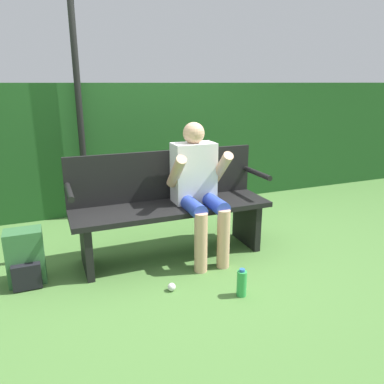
# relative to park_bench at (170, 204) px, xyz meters

# --- Properties ---
(ground_plane) EXTENTS (40.00, 40.00, 0.00)m
(ground_plane) POSITION_rel_park_bench_xyz_m (0.00, -0.07, -0.48)
(ground_plane) COLOR #4C7A38
(hedge_back) EXTENTS (12.00, 0.48, 1.54)m
(hedge_back) POSITION_rel_park_bench_xyz_m (0.00, 1.60, 0.29)
(hedge_back) COLOR #1E4C1E
(hedge_back) RESTS_ON ground
(park_bench) EXTENTS (1.77, 0.50, 0.94)m
(park_bench) POSITION_rel_park_bench_xyz_m (0.00, 0.00, 0.00)
(park_bench) COLOR black
(park_bench) RESTS_ON ground
(person_seated) EXTENTS (0.52, 0.58, 1.21)m
(person_seated) POSITION_rel_park_bench_xyz_m (0.23, -0.13, 0.19)
(person_seated) COLOR silver
(person_seated) RESTS_ON ground
(backpack) EXTENTS (0.28, 0.26, 0.44)m
(backpack) POSITION_rel_park_bench_xyz_m (-1.24, -0.10, -0.27)
(backpack) COLOR #336638
(backpack) RESTS_ON ground
(water_bottle) EXTENTS (0.07, 0.07, 0.22)m
(water_bottle) POSITION_rel_park_bench_xyz_m (0.26, -0.90, -0.38)
(water_bottle) COLOR green
(water_bottle) RESTS_ON ground
(signpost) EXTENTS (0.36, 0.09, 2.81)m
(signpost) POSITION_rel_park_bench_xyz_m (-0.60, 1.26, 1.09)
(signpost) COLOR black
(signpost) RESTS_ON ground
(parked_car) EXTENTS (2.31, 4.15, 1.27)m
(parked_car) POSITION_rel_park_bench_xyz_m (4.18, 13.55, 0.12)
(parked_car) COLOR maroon
(parked_car) RESTS_ON ground
(litter_crumple) EXTENTS (0.06, 0.06, 0.06)m
(litter_crumple) POSITION_rel_park_bench_xyz_m (-0.21, -0.65, -0.45)
(litter_crumple) COLOR silver
(litter_crumple) RESTS_ON ground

